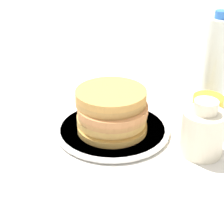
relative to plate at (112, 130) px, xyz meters
name	(u,v)px	position (x,y,z in m)	size (l,w,h in m)	color
ground_plane	(114,132)	(0.00, 0.01, -0.01)	(4.00, 4.00, 0.00)	silver
plate	(112,130)	(0.00, 0.00, 0.00)	(0.27, 0.27, 0.01)	white
pancake_stack	(112,110)	(0.00, 0.00, 0.05)	(0.17, 0.17, 0.09)	#B0833C
juice_glass	(207,113)	(-0.13, 0.18, 0.04)	(0.07, 0.07, 0.08)	yellow
cream_jug	(203,131)	(-0.03, 0.20, 0.05)	(0.09, 0.09, 0.12)	beige
water_bottle_near	(215,64)	(-0.25, 0.15, 0.11)	(0.06, 0.06, 0.25)	silver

